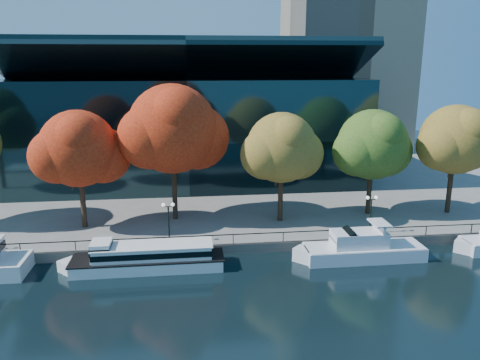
{
  "coord_description": "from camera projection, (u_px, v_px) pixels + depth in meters",
  "views": [
    {
      "loc": [
        -4.39,
        -39.49,
        18.54
      ],
      "look_at": [
        1.23,
        8.0,
        6.21
      ],
      "focal_mm": 35.0,
      "sensor_mm": 36.0,
      "label": 1
    }
  ],
  "objects": [
    {
      "name": "tree_1",
      "position": [
        80.0,
        150.0,
        48.46
      ],
      "size": [
        10.05,
        8.24,
        12.62
      ],
      "color": "black",
      "rests_on": "promenade"
    },
    {
      "name": "lamp_1",
      "position": [
        168.0,
        213.0,
        45.72
      ],
      "size": [
        1.26,
        0.36,
        4.03
      ],
      "color": "black",
      "rests_on": "promenade"
    },
    {
      "name": "tree_5",
      "position": [
        457.0,
        141.0,
        53.36
      ],
      "size": [
        9.94,
        8.15,
        12.69
      ],
      "color": "black",
      "rests_on": "promenade"
    },
    {
      "name": "tree_4",
      "position": [
        374.0,
        146.0,
        53.02
      ],
      "size": [
        10.0,
        8.2,
        12.21
      ],
      "color": "black",
      "rests_on": "promenade"
    },
    {
      "name": "railing",
      "position": [
        233.0,
        235.0,
        45.74
      ],
      "size": [
        88.2,
        0.08,
        0.99
      ],
      "color": "black",
      "rests_on": "promenade"
    },
    {
      "name": "tree_2",
      "position": [
        174.0,
        131.0,
        50.67
      ],
      "size": [
        12.17,
        9.98,
        15.14
      ],
      "color": "black",
      "rests_on": "promenade"
    },
    {
      "name": "lamp_2",
      "position": [
        371.0,
        206.0,
        48.08
      ],
      "size": [
        1.26,
        0.36,
        4.03
      ],
      "color": "black",
      "rests_on": "promenade"
    },
    {
      "name": "convention_building",
      "position": [
        188.0,
        128.0,
        71.09
      ],
      "size": [
        50.0,
        24.57,
        21.43
      ],
      "color": "black",
      "rests_on": "ground"
    },
    {
      "name": "ground",
      "position": [
        237.0,
        267.0,
        43.1
      ],
      "size": [
        160.0,
        160.0,
        0.0
      ],
      "primitive_type": "plane",
      "color": "black",
      "rests_on": "ground"
    },
    {
      "name": "cruiser_near",
      "position": [
        359.0,
        248.0,
        44.56
      ],
      "size": [
        12.63,
        3.25,
        3.66
      ],
      "color": "silver",
      "rests_on": "ground"
    },
    {
      "name": "tour_boat",
      "position": [
        144.0,
        257.0,
        42.42
      ],
      "size": [
        14.99,
        3.34,
        2.84
      ],
      "color": "white",
      "rests_on": "ground"
    },
    {
      "name": "promenade",
      "position": [
        213.0,
        171.0,
        77.95
      ],
      "size": [
        90.0,
        67.08,
        1.0
      ],
      "color": "slate",
      "rests_on": "ground"
    },
    {
      "name": "tree_3",
      "position": [
        283.0,
        149.0,
        50.55
      ],
      "size": [
        9.57,
        7.85,
        12.15
      ],
      "color": "black",
      "rests_on": "promenade"
    }
  ]
}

